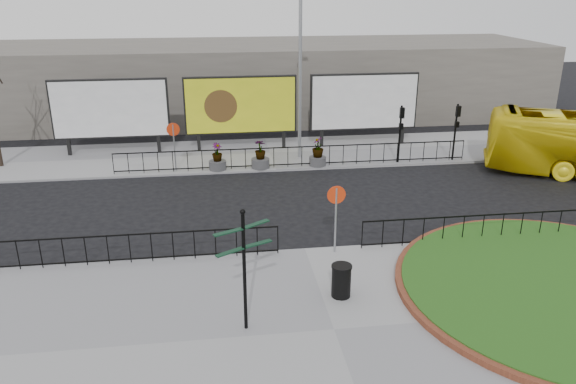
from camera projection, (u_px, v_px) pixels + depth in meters
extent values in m
plane|color=black|center=(305.00, 251.00, 20.05)|extent=(90.00, 90.00, 0.00)
cube|color=gray|center=(334.00, 331.00, 15.40)|extent=(30.00, 10.00, 0.12)
cube|color=gray|center=(270.00, 154.00, 31.15)|extent=(44.00, 6.00, 0.12)
cylinder|color=brown|center=(567.00, 289.00, 17.20)|extent=(10.40, 10.40, 0.18)
cylinder|color=#154312|center=(567.00, 288.00, 17.20)|extent=(10.00, 10.00, 0.22)
cylinder|color=gray|center=(174.00, 148.00, 27.68)|extent=(0.07, 0.07, 2.40)
cylinder|color=red|center=(173.00, 129.00, 27.34)|extent=(0.64, 0.03, 0.64)
cylinder|color=white|center=(173.00, 129.00, 27.36)|extent=(0.50, 0.03, 0.50)
cylinder|color=gray|center=(336.00, 221.00, 19.34)|extent=(0.07, 0.07, 2.40)
cylinder|color=red|center=(336.00, 195.00, 19.00)|extent=(0.64, 0.03, 0.64)
cylinder|color=white|center=(336.00, 195.00, 19.02)|extent=(0.50, 0.03, 0.50)
cube|color=black|center=(69.00, 146.00, 30.52)|extent=(0.18, 0.18, 1.00)
cube|color=black|center=(159.00, 143.00, 31.12)|extent=(0.18, 0.18, 1.00)
cube|color=black|center=(110.00, 109.00, 30.12)|extent=(6.20, 0.25, 3.20)
cube|color=white|center=(110.00, 109.00, 29.97)|extent=(6.00, 0.06, 3.00)
cube|color=black|center=(199.00, 142.00, 31.40)|extent=(0.18, 0.18, 1.00)
cube|color=black|center=(284.00, 139.00, 32.00)|extent=(0.18, 0.18, 1.00)
cube|color=black|center=(241.00, 105.00, 30.99)|extent=(6.20, 0.25, 3.20)
cube|color=yellow|center=(241.00, 106.00, 30.84)|extent=(6.00, 0.06, 3.00)
cube|color=black|center=(322.00, 137.00, 32.27)|extent=(0.18, 0.18, 1.00)
cube|color=black|center=(402.00, 134.00, 32.87)|extent=(0.18, 0.18, 1.00)
cube|color=black|center=(364.00, 102.00, 31.86)|extent=(6.20, 0.25, 3.20)
cube|color=white|center=(365.00, 102.00, 31.71)|extent=(6.00, 0.06, 3.00)
cylinder|color=gray|center=(300.00, 73.00, 28.80)|extent=(0.18, 0.18, 9.00)
cylinder|color=black|center=(400.00, 134.00, 29.00)|extent=(0.10, 0.10, 3.00)
cube|color=black|center=(402.00, 113.00, 28.48)|extent=(0.22, 0.18, 0.55)
cube|color=black|center=(401.00, 126.00, 28.73)|extent=(0.20, 0.16, 0.30)
cylinder|color=black|center=(455.00, 132.00, 29.38)|extent=(0.10, 0.10, 3.00)
cube|color=black|center=(458.00, 111.00, 28.86)|extent=(0.22, 0.18, 0.55)
cube|color=black|center=(457.00, 124.00, 29.11)|extent=(0.20, 0.16, 0.30)
cube|color=#6B645E|center=(255.00, 80.00, 39.56)|extent=(40.00, 10.00, 5.00)
cylinder|color=black|center=(244.00, 273.00, 14.84)|extent=(0.10, 0.10, 3.41)
sphere|color=black|center=(243.00, 212.00, 14.22)|extent=(0.15, 0.15, 0.15)
cube|color=#0D321E|center=(228.00, 232.00, 14.17)|extent=(0.79, 0.47, 0.03)
cube|color=#0D321E|center=(256.00, 224.00, 14.64)|extent=(0.75, 0.56, 0.03)
cube|color=#0D321E|center=(230.00, 252.00, 14.33)|extent=(0.76, 0.53, 0.03)
cube|color=#0D321E|center=(258.00, 244.00, 14.79)|extent=(0.79, 0.47, 0.03)
cylinder|color=black|center=(341.00, 282.00, 16.83)|extent=(0.58, 0.58, 0.97)
cylinder|color=black|center=(342.00, 266.00, 16.65)|extent=(0.62, 0.62, 0.06)
cylinder|color=#4C4C4F|center=(218.00, 165.00, 28.28)|extent=(0.87, 0.87, 0.45)
imported|color=#154312|center=(217.00, 152.00, 28.04)|extent=(0.72, 0.72, 0.92)
cylinder|color=#4C4C4F|center=(260.00, 163.00, 28.54)|extent=(0.92, 0.92, 0.48)
imported|color=#154312|center=(260.00, 149.00, 28.28)|extent=(0.68, 0.68, 0.99)
cylinder|color=#4C4C4F|center=(318.00, 161.00, 28.92)|extent=(0.87, 0.87, 0.45)
imported|color=#154312|center=(318.00, 147.00, 28.65)|extent=(0.70, 0.70, 1.05)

